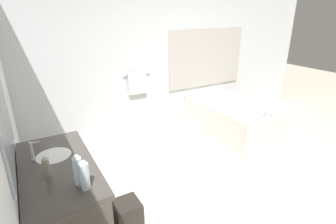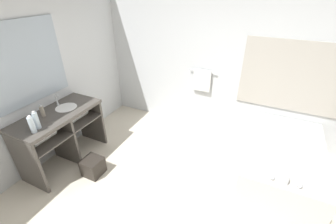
# 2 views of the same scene
# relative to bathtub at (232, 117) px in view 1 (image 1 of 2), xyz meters

# --- Properties ---
(ground_plane) EXTENTS (16.00, 16.00, 0.00)m
(ground_plane) POSITION_rel_bathtub_xyz_m (-1.20, -1.36, -0.31)
(ground_plane) COLOR beige
(ground_plane) RESTS_ON ground
(wall_back_with_blinds) EXTENTS (7.40, 0.13, 2.70)m
(wall_back_with_blinds) POSITION_rel_bathtub_xyz_m (-1.16, 0.87, 1.03)
(wall_back_with_blinds) COLOR silver
(wall_back_with_blinds) RESTS_ON ground_plane
(vanity_counter) EXTENTS (0.61, 1.26, 0.88)m
(vanity_counter) POSITION_rel_bathtub_xyz_m (-3.08, -1.05, 0.31)
(vanity_counter) COLOR #4C4742
(vanity_counter) RESTS_ON ground_plane
(sink_faucet) EXTENTS (0.09, 0.04, 0.18)m
(sink_faucet) POSITION_rel_bathtub_xyz_m (-3.25, -0.88, 0.66)
(sink_faucet) COLOR silver
(sink_faucet) RESTS_ON vanity_counter
(bathtub) EXTENTS (1.00, 1.66, 0.68)m
(bathtub) POSITION_rel_bathtub_xyz_m (0.00, 0.00, 0.00)
(bathtub) COLOR silver
(bathtub) RESTS_ON ground_plane
(water_bottle_1) EXTENTS (0.07, 0.07, 0.25)m
(water_bottle_1) POSITION_rel_bathtub_xyz_m (-2.98, -1.44, 0.69)
(water_bottle_1) COLOR silver
(water_bottle_1) RESTS_ON vanity_counter
(water_bottle_2) EXTENTS (0.07, 0.07, 0.24)m
(water_bottle_2) POSITION_rel_bathtub_xyz_m (-2.95, -1.53, 0.68)
(water_bottle_2) COLOR silver
(water_bottle_2) RESTS_ON vanity_counter
(soap_dispenser) EXTENTS (0.06, 0.06, 0.18)m
(soap_dispenser) POSITION_rel_bathtub_xyz_m (-3.18, -1.20, 0.65)
(soap_dispenser) COLOR gray
(soap_dispenser) RESTS_ON vanity_counter
(waste_bin) EXTENTS (0.27, 0.27, 0.27)m
(waste_bin) POSITION_rel_bathtub_xyz_m (-2.51, -1.13, -0.18)
(waste_bin) COLOR #2D2823
(waste_bin) RESTS_ON ground_plane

